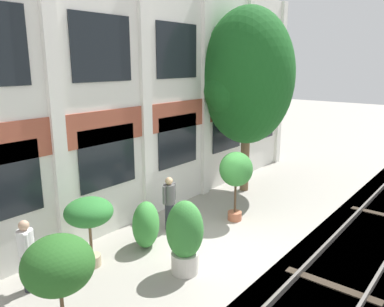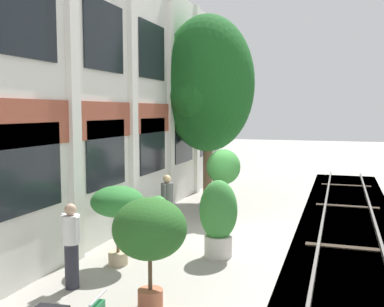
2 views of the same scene
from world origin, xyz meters
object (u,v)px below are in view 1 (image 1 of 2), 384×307
(potted_plant_terracotta_small, at_px, (89,215))
(potted_plant_tall_urn, at_px, (58,267))
(broadleaf_tree, at_px, (248,79))
(potted_plant_low_pan, at_px, (236,171))
(topiary_hedge, at_px, (146,224))
(resident_watching_tracks, at_px, (169,202))
(potted_plant_glazed_jar, at_px, (185,235))
(resident_by_doorway, at_px, (27,253))

(potted_plant_terracotta_small, bearing_deg, potted_plant_tall_urn, -138.78)
(broadleaf_tree, height_order, potted_plant_low_pan, broadleaf_tree)
(potted_plant_tall_urn, height_order, topiary_hedge, potted_plant_tall_urn)
(potted_plant_terracotta_small, relative_size, topiary_hedge, 1.38)
(resident_watching_tracks, xyz_separation_m, topiary_hedge, (-1.17, -0.22, -0.23))
(broadleaf_tree, bearing_deg, resident_watching_tracks, -178.00)
(potted_plant_glazed_jar, height_order, resident_by_doorway, potted_plant_glazed_jar)
(broadleaf_tree, relative_size, resident_watching_tracks, 4.21)
(resident_by_doorway, xyz_separation_m, topiary_hedge, (2.97, -0.51, -0.24))
(potted_plant_tall_urn, height_order, resident_by_doorway, potted_plant_tall_urn)
(potted_plant_terracotta_small, height_order, resident_watching_tracks, potted_plant_terracotta_small)
(resident_by_doorway, bearing_deg, potted_plant_terracotta_small, 14.17)
(topiary_hedge, bearing_deg, resident_watching_tracks, 10.89)
(potted_plant_tall_urn, height_order, potted_plant_glazed_jar, potted_plant_tall_urn)
(potted_plant_low_pan, height_order, resident_by_doorway, potted_plant_low_pan)
(resident_watching_tracks, bearing_deg, potted_plant_low_pan, 56.26)
(potted_plant_terracotta_small, relative_size, potted_plant_low_pan, 0.79)
(potted_plant_low_pan, distance_m, resident_watching_tracks, 2.23)
(broadleaf_tree, distance_m, potted_plant_tall_urn, 9.43)
(broadleaf_tree, relative_size, resident_by_doorway, 4.17)
(broadleaf_tree, distance_m, potted_plant_low_pan, 3.92)
(resident_by_doorway, bearing_deg, broadleaf_tree, 21.22)
(potted_plant_terracotta_small, height_order, topiary_hedge, potted_plant_terracotta_small)
(potted_plant_terracotta_small, relative_size, potted_plant_glazed_jar, 0.97)
(potted_plant_terracotta_small, xyz_separation_m, resident_by_doorway, (-1.45, 0.20, -0.45))
(potted_plant_terracotta_small, xyz_separation_m, potted_plant_tall_urn, (-1.74, -1.52, 0.00))
(broadleaf_tree, distance_m, topiary_hedge, 6.64)
(resident_watching_tracks, relative_size, topiary_hedge, 1.28)
(broadleaf_tree, height_order, topiary_hedge, broadleaf_tree)
(potted_plant_tall_urn, bearing_deg, potted_plant_terracotta_small, 41.22)
(potted_plant_glazed_jar, bearing_deg, broadleaf_tree, 18.67)
(broadleaf_tree, bearing_deg, potted_plant_glazed_jar, -161.33)
(resident_watching_tracks, bearing_deg, resident_by_doorway, -95.72)
(potted_plant_tall_urn, relative_size, topiary_hedge, 1.51)
(potted_plant_glazed_jar, distance_m, resident_by_doorway, 3.40)
(potted_plant_low_pan, bearing_deg, potted_plant_terracotta_small, 164.94)
(broadleaf_tree, height_order, potted_plant_tall_urn, broadleaf_tree)
(broadleaf_tree, relative_size, potted_plant_glazed_jar, 3.82)
(potted_plant_tall_urn, bearing_deg, resident_by_doorway, 80.68)
(potted_plant_glazed_jar, bearing_deg, potted_plant_low_pan, 12.48)
(potted_plant_tall_urn, bearing_deg, potted_plant_low_pan, 2.93)
(potted_plant_terracotta_small, height_order, potted_plant_tall_urn, potted_plant_tall_urn)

